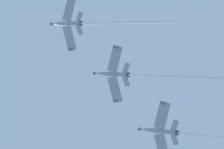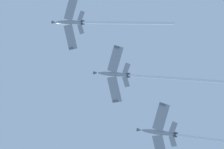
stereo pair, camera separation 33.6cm
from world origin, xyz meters
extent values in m
ellipsoid|color=gray|center=(-2.17, 23.63, 139.71)|extent=(7.80, 10.15, 6.73)
cone|color=#595E60|center=(-5.59, 18.77, 142.80)|extent=(2.12, 2.30, 1.80)
ellipsoid|color=black|center=(-3.08, 22.34, 141.21)|extent=(2.49, 2.95, 2.09)
cube|color=gray|center=(2.55, 21.13, 139.26)|extent=(9.58, 6.31, 1.83)
cube|color=gray|center=(-6.12, 27.23, 139.26)|extent=(8.38, 8.96, 1.83)
cube|color=#595E60|center=(-9.29, 29.85, 139.22)|extent=(1.71, 1.61, 0.93)
cube|color=gray|center=(2.25, 25.95, 137.41)|extent=(3.93, 2.66, 0.97)
cube|color=gray|center=(-1.48, 28.58, 137.41)|extent=(3.50, 3.88, 0.97)
cube|color=#595E60|center=(0.65, 27.65, 138.75)|extent=(2.11, 2.90, 3.59)
cylinder|color=#38383D|center=(1.14, 27.55, 136.95)|extent=(1.38, 1.49, 1.17)
cylinder|color=#38383D|center=(0.40, 28.07, 136.95)|extent=(1.38, 1.49, 1.17)
cylinder|color=white|center=(9.49, 40.20, 129.10)|extent=(18.17, 25.32, 16.29)
ellipsoid|color=gray|center=(-7.08, 47.20, 131.55)|extent=(7.93, 10.21, 6.41)
cone|color=#595E60|center=(-10.59, 42.28, 134.45)|extent=(2.12, 2.29, 1.77)
ellipsoid|color=black|center=(-8.03, 45.87, 133.00)|extent=(2.51, 2.95, 2.02)
cube|color=gray|center=(-2.37, 44.67, 131.12)|extent=(9.59, 6.40, 1.74)
cube|color=#595E60|center=(1.15, 42.55, 131.10)|extent=(1.27, 1.81, 0.89)
cube|color=gray|center=(-10.99, 50.83, 131.12)|extent=(8.38, 9.01, 1.74)
cube|color=#595E60|center=(-14.14, 53.48, 131.10)|extent=(1.73, 1.62, 0.89)
cube|color=gray|center=(-2.60, 49.54, 129.39)|extent=(3.94, 2.70, 0.92)
cube|color=gray|center=(-6.31, 52.19, 129.39)|extent=(3.50, 3.90, 0.92)
cube|color=#595E60|center=(-4.21, 51.21, 130.74)|extent=(2.11, 2.85, 3.56)
cylinder|color=#38383D|center=(-3.69, 51.15, 128.95)|extent=(1.38, 1.48, 1.15)
cylinder|color=#38383D|center=(-4.43, 51.68, 128.95)|extent=(1.38, 1.48, 1.15)
cylinder|color=white|center=(4.47, 63.36, 121.92)|extent=(17.74, 24.37, 14.65)
ellipsoid|color=gray|center=(-12.87, 70.24, 123.57)|extent=(7.98, 10.15, 6.48)
cone|color=#595E60|center=(-16.41, 65.37, 126.50)|extent=(2.12, 2.29, 1.78)
ellipsoid|color=black|center=(-13.83, 68.93, 125.03)|extent=(2.52, 2.94, 2.04)
cube|color=gray|center=(-8.19, 67.68, 123.12)|extent=(9.59, 6.45, 1.76)
cube|color=#595E60|center=(-4.68, 65.53, 123.10)|extent=(1.27, 1.81, 0.90)
cube|color=gray|center=(-16.77, 73.90, 123.12)|extent=(8.33, 9.03, 1.76)
cube|color=gray|center=(-8.39, 72.54, 121.37)|extent=(3.95, 2.72, 0.93)
cube|color=gray|center=(-12.08, 75.22, 121.37)|extent=(3.48, 3.90, 0.93)
cube|color=#595E60|center=(-9.98, 74.23, 122.72)|extent=(2.13, 2.84, 3.57)
cylinder|color=#38383D|center=(-9.47, 74.16, 120.93)|extent=(1.38, 1.48, 1.16)
cylinder|color=#38383D|center=(-10.20, 74.69, 120.93)|extent=(1.38, 1.48, 1.16)
camera|label=1|loc=(2.26, 40.18, 1.55)|focal=60.74mm
camera|label=2|loc=(2.06, 39.91, 1.55)|focal=60.74mm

